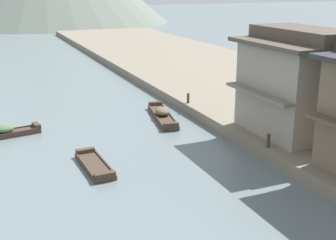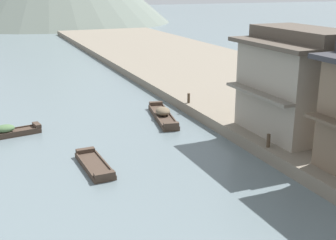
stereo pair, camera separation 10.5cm
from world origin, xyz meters
name	(u,v)px [view 1 (the left image)]	position (x,y,z in m)	size (l,w,h in m)	color
riverbank_right	(261,89)	(16.71, 30.00, 0.36)	(18.00, 110.00, 0.72)	slate
boat_moored_second	(162,115)	(5.61, 25.91, 0.29)	(2.17, 5.93, 0.86)	#423328
boat_moored_third	(5,133)	(-5.02, 26.18, 0.28)	(4.50, 1.73, 0.78)	#423328
boat_moored_far	(95,165)	(-0.99, 19.11, 0.16)	(1.30, 4.00, 0.46)	#423328
house_waterfront_tall	(300,82)	(11.24, 18.29, 3.73)	(6.33, 6.71, 6.14)	gray
mooring_post_dock_mid	(268,140)	(8.06, 16.63, 1.10)	(0.20, 0.20, 0.75)	#473828
mooring_post_dock_far	(188,98)	(8.06, 26.81, 1.09)	(0.20, 0.20, 0.73)	#473828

